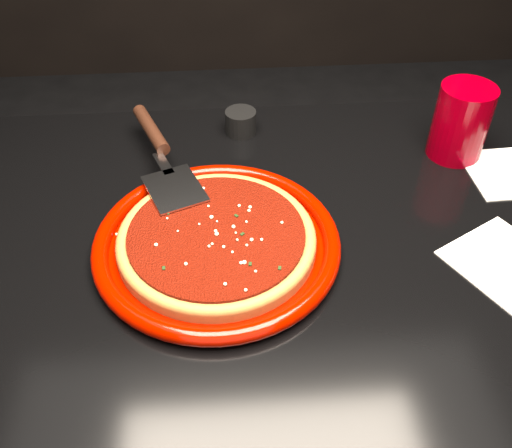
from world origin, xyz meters
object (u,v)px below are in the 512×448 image
Objects in this scene: plate at (217,243)px; cup at (461,122)px; table at (287,383)px; ramekin at (241,122)px; pizza_server at (163,154)px.

cup reaches higher than plate.
plate is at bearing 178.38° from table.
plate is 6.32× the size of ramekin.
plate is at bearing -99.58° from ramekin.
table is at bearing -64.25° from pizza_server.
cup is at bearing -14.34° from ramekin.
pizza_server is at bearing -137.53° from ramekin.
table is 9.10× the size of cup.
pizza_server reaches higher than ramekin.
pizza_server is at bearing 137.23° from table.
ramekin reaches higher than plate.
ramekin is at bearing 80.42° from plate.
ramekin is at bearing 20.99° from pizza_server.
plate is 1.07× the size of pizza_server.
ramekin is at bearing 102.07° from table.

